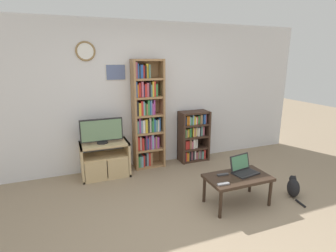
# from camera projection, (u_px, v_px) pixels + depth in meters

# --- Properties ---
(ground_plane) EXTENTS (18.00, 18.00, 0.00)m
(ground_plane) POSITION_uv_depth(u_px,v_px,m) (198.00, 233.00, 3.04)
(ground_plane) COLOR gray
(wall_back) EXTENTS (6.65, 0.09, 2.60)m
(wall_back) POSITION_uv_depth(u_px,v_px,m) (142.00, 96.00, 4.74)
(wall_back) COLOR silver
(wall_back) RESTS_ON ground_plane
(tv_stand) EXTENTS (0.79, 0.47, 0.59)m
(tv_stand) POSITION_uv_depth(u_px,v_px,m) (105.00, 159.00, 4.46)
(tv_stand) COLOR tan
(tv_stand) RESTS_ON ground_plane
(television) EXTENTS (0.69, 0.18, 0.42)m
(television) POSITION_uv_depth(u_px,v_px,m) (102.00, 131.00, 4.32)
(television) COLOR black
(television) RESTS_ON tv_stand
(bookshelf_tall) EXTENTS (0.55, 0.27, 1.96)m
(bookshelf_tall) POSITION_uv_depth(u_px,v_px,m) (147.00, 116.00, 4.69)
(bookshelf_tall) COLOR #9E754C
(bookshelf_tall) RESTS_ON ground_plane
(bookshelf_short) EXTENTS (0.57, 0.31, 0.99)m
(bookshelf_short) POSITION_uv_depth(u_px,v_px,m) (193.00, 136.00, 5.12)
(bookshelf_short) COLOR #3D281E
(bookshelf_short) RESTS_ON ground_plane
(coffee_table) EXTENTS (0.87, 0.50, 0.41)m
(coffee_table) POSITION_uv_depth(u_px,v_px,m) (238.00, 180.00, 3.57)
(coffee_table) COLOR #332319
(coffee_table) RESTS_ON ground_plane
(laptop) EXTENTS (0.39, 0.32, 0.24)m
(laptop) POSITION_uv_depth(u_px,v_px,m) (243.00, 168.00, 3.66)
(laptop) COLOR #232326
(laptop) RESTS_ON coffee_table
(remote_near_laptop) EXTENTS (0.16, 0.06, 0.02)m
(remote_near_laptop) POSITION_uv_depth(u_px,v_px,m) (223.00, 175.00, 3.59)
(remote_near_laptop) COLOR #38383A
(remote_near_laptop) RESTS_ON coffee_table
(remote_far_from_laptop) EXTENTS (0.16, 0.06, 0.02)m
(remote_far_from_laptop) POSITION_uv_depth(u_px,v_px,m) (223.00, 184.00, 3.32)
(remote_far_from_laptop) COLOR #99999E
(remote_far_from_laptop) RESTS_ON coffee_table
(cat) EXTENTS (0.27, 0.46, 0.31)m
(cat) POSITION_uv_depth(u_px,v_px,m) (293.00, 187.00, 3.83)
(cat) COLOR black
(cat) RESTS_ON ground_plane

